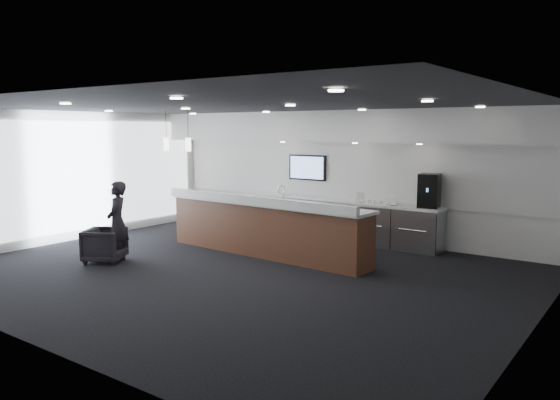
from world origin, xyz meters
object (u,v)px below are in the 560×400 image
Objects in this scene: armchair at (105,245)px; lounge_guest at (117,222)px; coffee_machine at (429,191)px; service_counter at (265,227)px.

armchair is 0.53m from lounge_guest.
coffee_machine is at bearing 98.12° from lounge_guest.
armchair is (-2.17, -2.31, -0.24)m from service_counter.
lounge_guest is (0.20, 0.16, 0.46)m from armchair.
service_counter is 3.53m from coffee_machine.
lounge_guest is at bearing -129.12° from service_counter.
coffee_machine is at bearing 43.97° from service_counter.
coffee_machine reaches higher than lounge_guest.
armchair is at bearing -87.04° from lounge_guest.
coffee_machine reaches higher than service_counter.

